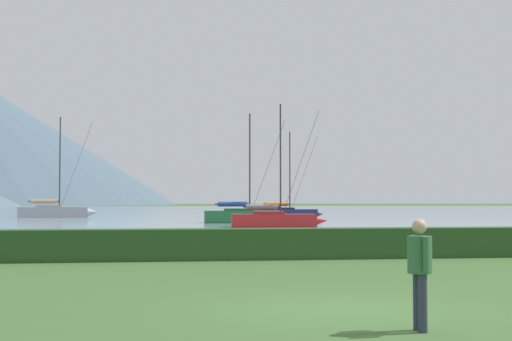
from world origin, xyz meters
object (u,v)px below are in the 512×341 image
sailboat_slip_5 (286,213)px  person_standing_walker (420,265)px  sailboat_slip_3 (244,215)px  sailboat_slip_2 (54,211)px  sailboat_slip_6 (275,219)px

sailboat_slip_5 → person_standing_walker: 64.72m
sailboat_slip_3 → sailboat_slip_5: bearing=65.6°
sailboat_slip_2 → person_standing_walker: bearing=-83.7°
sailboat_slip_3 → person_standing_walker: (-3.77, -52.06, 0.32)m
sailboat_slip_2 → person_standing_walker: 76.49m
sailboat_slip_3 → sailboat_slip_5: size_ratio=1.04×
sailboat_slip_3 → sailboat_slip_5: sailboat_slip_3 is taller
sailboat_slip_3 → person_standing_walker: size_ratio=5.87×
person_standing_walker → sailboat_slip_6: bearing=82.4°
sailboat_slip_6 → sailboat_slip_2: bearing=125.3°
sailboat_slip_3 → person_standing_walker: 52.20m
sailboat_slip_2 → sailboat_slip_5: sailboat_slip_2 is taller
sailboat_slip_6 → person_standing_walker: size_ratio=5.50×
sailboat_slip_2 → sailboat_slip_6: (20.39, -33.52, -0.16)m
sailboat_slip_2 → person_standing_walker: size_ratio=7.13×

